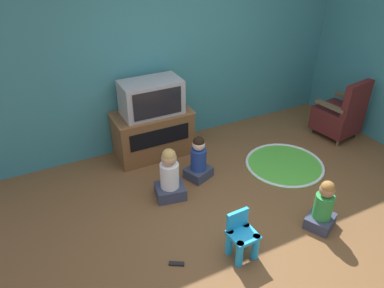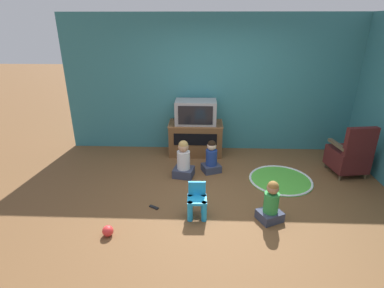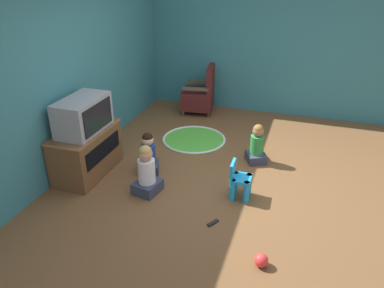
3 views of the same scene
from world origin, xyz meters
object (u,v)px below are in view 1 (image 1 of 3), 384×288
at_px(child_watching_right, 170,177).
at_px(remote_control, 177,264).
at_px(child_watching_left, 323,207).
at_px(television, 151,97).
at_px(child_watching_center, 198,160).
at_px(black_armchair, 340,115).
at_px(tv_cabinet, 153,133).
at_px(yellow_kid_chair, 242,238).

xyz_separation_m(child_watching_right, remote_control, (-0.37, -0.98, -0.28)).
relative_size(child_watching_left, child_watching_right, 0.89).
bearing_deg(child_watching_left, remote_control, 146.12).
xyz_separation_m(television, child_watching_center, (0.30, -0.76, -0.62)).
height_order(black_armchair, child_watching_center, black_armchair).
xyz_separation_m(tv_cabinet, remote_control, (-0.55, -1.96, -0.33)).
distance_m(child_watching_center, remote_control, 1.47).
bearing_deg(child_watching_left, black_armchair, 14.16).
bearing_deg(yellow_kid_chair, child_watching_right, 100.59).
relative_size(black_armchair, child_watching_right, 1.41).
relative_size(yellow_kid_chair, remote_control, 3.21).
height_order(black_armchair, child_watching_left, black_armchair).
distance_m(television, yellow_kid_chair, 2.20).
bearing_deg(child_watching_left, tv_cabinet, 89.77).
bearing_deg(child_watching_right, yellow_kid_chair, -66.66).
distance_m(child_watching_left, child_watching_center, 1.58).
bearing_deg(child_watching_center, black_armchair, -21.80).
bearing_deg(television, child_watching_right, -100.76).
height_order(black_armchair, child_watching_right, black_armchair).
distance_m(yellow_kid_chair, child_watching_center, 1.35).
xyz_separation_m(black_armchair, child_watching_center, (-2.37, 0.02, -0.10)).
xyz_separation_m(television, child_watching_left, (1.06, -2.15, -0.62)).
height_order(child_watching_left, child_watching_right, child_watching_right).
xyz_separation_m(television, remote_control, (-0.55, -1.93, -0.87)).
xyz_separation_m(child_watching_left, child_watching_right, (-1.24, 1.19, 0.03)).
height_order(black_armchair, remote_control, black_armchair).
bearing_deg(black_armchair, child_watching_center, -8.75).
xyz_separation_m(black_armchair, remote_control, (-3.22, -1.15, -0.35)).
distance_m(tv_cabinet, child_watching_center, 0.85).
bearing_deg(black_armchair, child_watching_right, -4.85).
bearing_deg(black_armchair, child_watching_left, 32.08).
bearing_deg(child_watching_center, yellow_kid_chair, -120.97).
distance_m(yellow_kid_chair, child_watching_left, 0.99).
bearing_deg(child_watching_right, tv_cabinet, 90.24).
height_order(tv_cabinet, child_watching_right, child_watching_right).
distance_m(tv_cabinet, television, 0.54).
bearing_deg(television, yellow_kid_chair, -87.94).
xyz_separation_m(tv_cabinet, yellow_kid_chair, (0.08, -2.12, -0.12)).
bearing_deg(black_armchair, tv_cabinet, -25.12).
relative_size(tv_cabinet, child_watching_right, 1.59).
xyz_separation_m(television, black_armchair, (2.67, -0.78, -0.52)).
relative_size(tv_cabinet, black_armchair, 1.13).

